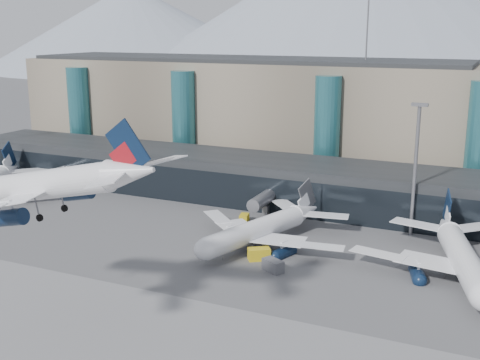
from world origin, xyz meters
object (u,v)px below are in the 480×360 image
object	(u,v)px
hero_jet	(58,177)
veh_h	(259,254)
lightmast_mid	(416,162)
veh_b	(244,218)
jet_parked_mid	(268,221)
veh_c	(273,266)
jet_parked_right	(460,246)

from	to	relation	value
hero_jet	veh_h	distance (m)	41.65
lightmast_mid	veh_b	world-z (taller)	lightmast_mid
lightmast_mid	hero_jet	world-z (taller)	hero_jet
lightmast_mid	jet_parked_mid	distance (m)	30.17
veh_b	veh_c	world-z (taller)	veh_c
lightmast_mid	hero_jet	xyz separation A→B (m)	(-34.65, -58.39, 6.78)
lightmast_mid	hero_jet	distance (m)	68.24
jet_parked_right	lightmast_mid	bearing A→B (deg)	17.33
lightmast_mid	veh_c	size ratio (longest dim) A/B	7.02
lightmast_mid	veh_h	size ratio (longest dim) A/B	6.78
lightmast_mid	jet_parked_mid	xyz separation A→B (m)	(-23.72, -15.65, -10.14)
lightmast_mid	veh_c	world-z (taller)	lightmast_mid
lightmast_mid	hero_jet	bearing A→B (deg)	-120.68
jet_parked_mid	veh_c	size ratio (longest dim) A/B	9.66
hero_jet	veh_c	xyz separation A→B (m)	(16.92, 30.33, -20.18)
hero_jet	veh_c	bearing A→B (deg)	61.80
lightmast_mid	jet_parked_right	bearing A→B (deg)	-56.88
hero_jet	jet_parked_mid	size ratio (longest dim) A/B	0.93
jet_parked_right	veh_c	bearing A→B (deg)	98.40
veh_b	veh_h	distance (m)	21.29
lightmast_mid	veh_b	size ratio (longest dim) A/B	9.39
veh_b	veh_c	bearing A→B (deg)	-157.66
hero_jet	veh_b	bearing A→B (deg)	88.89
hero_jet	jet_parked_mid	bearing A→B (deg)	76.61
lightmast_mid	jet_parked_mid	size ratio (longest dim) A/B	0.73
lightmast_mid	veh_h	xyz separation A→B (m)	(-21.81, -24.28, -13.38)
jet_parked_right	veh_c	world-z (taller)	jet_parked_right
jet_parked_mid	veh_h	bearing A→B (deg)	-149.46
lightmast_mid	jet_parked_mid	world-z (taller)	lightmast_mid
hero_jet	veh_h	bearing A→B (deg)	70.32
hero_jet	veh_c	distance (m)	40.17
veh_c	veh_h	bearing A→B (deg)	165.18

